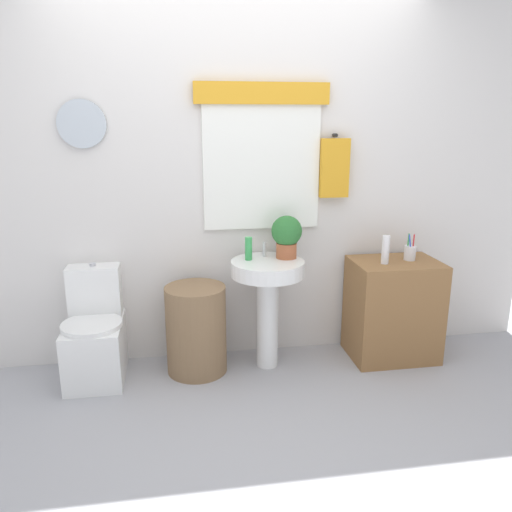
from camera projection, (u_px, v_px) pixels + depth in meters
ground_plane at (265, 440)px, 2.70m from camera, size 8.00×8.00×0.00m
back_wall at (237, 174)px, 3.45m from camera, size 4.40×0.18×2.60m
toilet at (95, 336)px, 3.31m from camera, size 0.38×0.51×0.75m
laundry_hamper at (196, 329)px, 3.38m from camera, size 0.40×0.40×0.60m
pedestal_sink at (267, 289)px, 3.38m from camera, size 0.49×0.49×0.76m
faucet at (264, 249)px, 3.43m from camera, size 0.03×0.03×0.10m
wooden_cabinet at (393, 309)px, 3.58m from camera, size 0.60×0.44×0.71m
soap_bottle at (249, 249)px, 3.34m from camera, size 0.05×0.05×0.15m
potted_plant at (287, 235)px, 3.37m from camera, size 0.21×0.21×0.29m
lotion_bottle at (385, 250)px, 3.41m from camera, size 0.05×0.05×0.19m
toothbrush_cup at (410, 252)px, 3.51m from camera, size 0.08×0.08×0.19m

